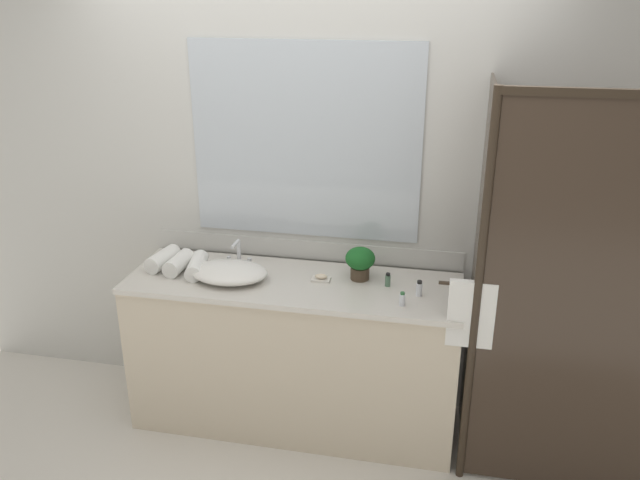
# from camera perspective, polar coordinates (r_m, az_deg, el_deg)

# --- Properties ---
(ground_plane) EXTENTS (8.00, 8.00, 0.00)m
(ground_plane) POSITION_cam_1_polar(r_m,az_deg,el_deg) (3.92, -2.23, -15.66)
(ground_plane) COLOR silver
(wall_back_with_mirror) EXTENTS (4.40, 0.06, 2.60)m
(wall_back_with_mirror) POSITION_cam_1_polar(r_m,az_deg,el_deg) (3.61, -1.22, 4.47)
(wall_back_with_mirror) COLOR silver
(wall_back_with_mirror) RESTS_ON ground_plane
(vanity_cabinet) EXTENTS (1.80, 0.58, 0.90)m
(vanity_cabinet) POSITION_cam_1_polar(r_m,az_deg,el_deg) (3.67, -2.30, -9.97)
(vanity_cabinet) COLOR beige
(vanity_cabinet) RESTS_ON ground_plane
(shower_enclosure) EXTENTS (1.20, 0.59, 2.00)m
(shower_enclosure) POSITION_cam_1_polar(r_m,az_deg,el_deg) (3.18, 19.63, -4.87)
(shower_enclosure) COLOR #2D2319
(shower_enclosure) RESTS_ON ground_plane
(sink_basin) EXTENTS (0.42, 0.30, 0.09)m
(sink_basin) POSITION_cam_1_polar(r_m,az_deg,el_deg) (3.48, -8.08, -2.85)
(sink_basin) COLOR white
(sink_basin) RESTS_ON vanity_cabinet
(faucet) EXTENTS (0.17, 0.12, 0.17)m
(faucet) POSITION_cam_1_polar(r_m,az_deg,el_deg) (3.62, -7.24, -1.65)
(faucet) COLOR silver
(faucet) RESTS_ON vanity_cabinet
(potted_plant) EXTENTS (0.16, 0.16, 0.18)m
(potted_plant) POSITION_cam_1_polar(r_m,az_deg,el_deg) (3.44, 3.60, -1.89)
(potted_plant) COLOR #473828
(potted_plant) RESTS_ON vanity_cabinet
(soap_dish) EXTENTS (0.10, 0.07, 0.04)m
(soap_dish) POSITION_cam_1_polar(r_m,az_deg,el_deg) (3.45, 0.09, -3.40)
(soap_dish) COLOR silver
(soap_dish) RESTS_ON vanity_cabinet
(amenity_bottle_lotion) EXTENTS (0.03, 0.03, 0.07)m
(amenity_bottle_lotion) POSITION_cam_1_polar(r_m,az_deg,el_deg) (3.40, 6.05, -3.56)
(amenity_bottle_lotion) COLOR #4C7056
(amenity_bottle_lotion) RESTS_ON vanity_cabinet
(amenity_bottle_shampoo) EXTENTS (0.03, 0.03, 0.08)m
(amenity_bottle_shampoo) POSITION_cam_1_polar(r_m,az_deg,el_deg) (3.31, 8.81, -4.30)
(amenity_bottle_shampoo) COLOR silver
(amenity_bottle_shampoo) RESTS_ON vanity_cabinet
(amenity_bottle_body_wash) EXTENTS (0.03, 0.03, 0.07)m
(amenity_bottle_body_wash) POSITION_cam_1_polar(r_m,az_deg,el_deg) (3.20, 7.33, -5.24)
(amenity_bottle_body_wash) COLOR silver
(amenity_bottle_body_wash) RESTS_ON vanity_cabinet
(rolled_towel_near_edge) EXTENTS (0.13, 0.25, 0.10)m
(rolled_towel_near_edge) POSITION_cam_1_polar(r_m,az_deg,el_deg) (3.70, -13.81, -1.65)
(rolled_towel_near_edge) COLOR white
(rolled_towel_near_edge) RESTS_ON vanity_cabinet
(rolled_towel_middle) EXTENTS (0.11, 0.22, 0.09)m
(rolled_towel_middle) POSITION_cam_1_polar(r_m,az_deg,el_deg) (3.63, -12.46, -2.03)
(rolled_towel_middle) COLOR white
(rolled_towel_middle) RESTS_ON vanity_cabinet
(rolled_towel_far_edge) EXTENTS (0.14, 0.26, 0.09)m
(rolled_towel_far_edge) POSITION_cam_1_polar(r_m,az_deg,el_deg) (3.58, -10.91, -2.27)
(rolled_towel_far_edge) COLOR white
(rolled_towel_far_edge) RESTS_ON vanity_cabinet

